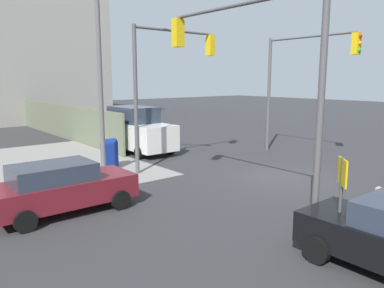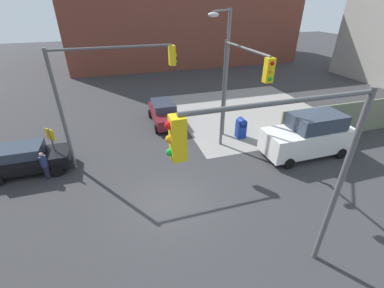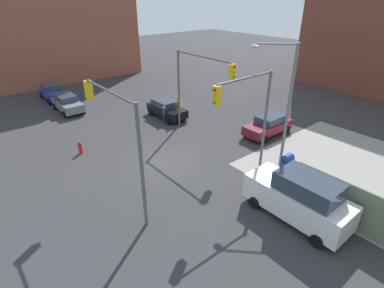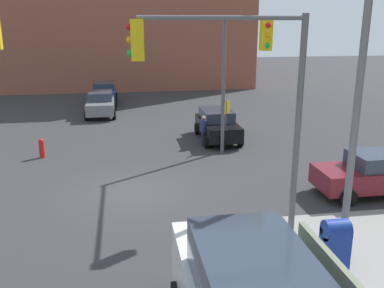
{
  "view_description": "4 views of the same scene",
  "coord_description": "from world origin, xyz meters",
  "views": [
    {
      "loc": [
        -9.75,
        12.98,
        4.18
      ],
      "look_at": [
        2.84,
        2.68,
        1.37
      ],
      "focal_mm": 35.0,
      "sensor_mm": 36.0,
      "label": 1
    },
    {
      "loc": [
        -1.73,
        -9.15,
        8.4
      ],
      "look_at": [
        1.46,
        1.08,
        2.35
      ],
      "focal_mm": 24.0,
      "sensor_mm": 36.0,
      "label": 2
    },
    {
      "loc": [
        15.03,
        -10.2,
        10.54
      ],
      "look_at": [
        1.47,
        1.01,
        1.61
      ],
      "focal_mm": 28.0,
      "sensor_mm": 36.0,
      "label": 3
    },
    {
      "loc": [
        15.4,
        -0.25,
        6.31
      ],
      "look_at": [
        1.44,
        2.02,
        2.22
      ],
      "focal_mm": 40.0,
      "sensor_mm": 36.0,
      "label": 4
    }
  ],
  "objects": [
    {
      "name": "street_lamp_corner",
      "position": [
        4.94,
        5.54,
        4.7
      ],
      "size": [
        2.07,
        1.98,
        8.0
      ],
      "color": "slate",
      "rests_on": "ground"
    },
    {
      "name": "warning_sign_two_way",
      "position": [
        -5.4,
        4.88,
        1.64
      ],
      "size": [
        0.48,
        0.48,
        2.4
      ],
      "color": "#4C4C4C",
      "rests_on": "ground"
    },
    {
      "name": "mailbox_blue",
      "position": [
        6.2,
        5.0,
        0.76
      ],
      "size": [
        0.56,
        0.64,
        1.43
      ],
      "color": "navy",
      "rests_on": "ground"
    },
    {
      "name": "sedan_gray",
      "position": [
        -14.3,
        -1.81,
        0.84
      ],
      "size": [
        4.15,
        2.02,
        1.62
      ],
      "color": "slate",
      "rests_on": "ground"
    },
    {
      "name": "hatchback_blue",
      "position": [
        -19.08,
        -1.75,
        0.84
      ],
      "size": [
        4.11,
        2.02,
        1.62
      ],
      "color": "#1E389E",
      "rests_on": "ground"
    },
    {
      "name": "ground_plane",
      "position": [
        0.0,
        0.0,
        0.0
      ],
      "size": [
        120.0,
        120.0,
        0.0
      ],
      "primitive_type": "plane",
      "color": "#333335"
    },
    {
      "name": "sedan_black",
      "position": [
        -6.84,
        4.77,
        0.84
      ],
      "size": [
        4.19,
        2.02,
        1.62
      ],
      "color": "black",
      "rests_on": "ground"
    },
    {
      "name": "traffic_signal_nw_corner",
      "position": [
        -2.07,
        4.5,
        4.68
      ],
      "size": [
        6.28,
        0.36,
        6.5
      ],
      "color": "#59595B",
      "rests_on": "ground"
    },
    {
      "name": "pedestrian_crossing",
      "position": [
        -5.8,
        3.8,
        0.82
      ],
      "size": [
        0.36,
        0.36,
        1.59
      ],
      "rotation": [
        0.0,
        0.0,
        2.11
      ],
      "color": "navy",
      "rests_on": "ground"
    },
    {
      "name": "fire_hydrant",
      "position": [
        -5.0,
        -4.2,
        0.49
      ],
      "size": [
        0.26,
        0.26,
        0.94
      ],
      "color": "red",
      "rests_on": "ground"
    },
    {
      "name": "hatchback_maroon",
      "position": [
        1.66,
        8.96,
        0.84
      ],
      "size": [
        2.02,
        4.34,
        1.62
      ],
      "color": "maroon",
      "rests_on": "ground"
    },
    {
      "name": "traffic_signal_ne_corner",
      "position": [
        4.5,
        2.73,
        4.58
      ],
      "size": [
        0.36,
        4.71,
        6.5
      ],
      "color": "#59595B",
      "rests_on": "ground"
    }
  ]
}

